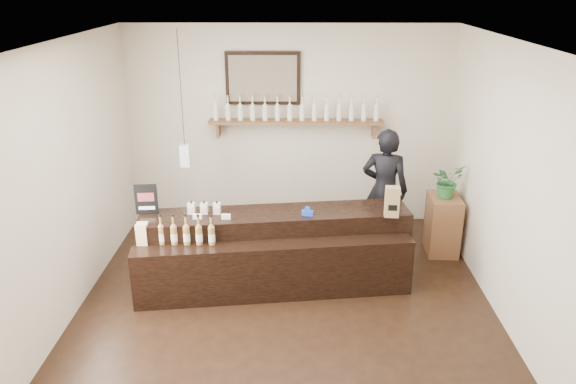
# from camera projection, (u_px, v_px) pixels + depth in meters

# --- Properties ---
(ground) EXTENTS (5.00, 5.00, 0.00)m
(ground) POSITION_uv_depth(u_px,v_px,m) (286.00, 311.00, 6.04)
(ground) COLOR black
(ground) RESTS_ON ground
(room_shell) EXTENTS (5.00, 5.00, 5.00)m
(room_shell) POSITION_uv_depth(u_px,v_px,m) (285.00, 160.00, 5.43)
(room_shell) COLOR beige
(room_shell) RESTS_ON ground
(back_wall_decor) EXTENTS (2.66, 0.96, 1.69)m
(back_wall_decor) POSITION_uv_depth(u_px,v_px,m) (278.00, 104.00, 7.63)
(back_wall_decor) COLOR brown
(back_wall_decor) RESTS_ON ground
(counter) EXTENTS (3.12, 1.21, 1.01)m
(counter) POSITION_uv_depth(u_px,v_px,m) (275.00, 252.00, 6.44)
(counter) COLOR black
(counter) RESTS_ON ground
(promo_sign) EXTENTS (0.25, 0.04, 0.35)m
(promo_sign) POSITION_uv_depth(u_px,v_px,m) (146.00, 199.00, 6.28)
(promo_sign) COLOR black
(promo_sign) RESTS_ON counter
(paper_bag) EXTENTS (0.17, 0.13, 0.34)m
(paper_bag) POSITION_uv_depth(u_px,v_px,m) (392.00, 202.00, 6.22)
(paper_bag) COLOR #987C49
(paper_bag) RESTS_ON counter
(tape_dispenser) EXTENTS (0.13, 0.07, 0.11)m
(tape_dispenser) POSITION_uv_depth(u_px,v_px,m) (308.00, 212.00, 6.28)
(tape_dispenser) COLOR #193FB4
(tape_dispenser) RESTS_ON counter
(side_cabinet) EXTENTS (0.40, 0.54, 0.76)m
(side_cabinet) POSITION_uv_depth(u_px,v_px,m) (443.00, 224.00, 7.23)
(side_cabinet) COLOR brown
(side_cabinet) RESTS_ON ground
(potted_plant) EXTENTS (0.50, 0.49, 0.43)m
(potted_plant) POSITION_uv_depth(u_px,v_px,m) (447.00, 181.00, 7.02)
(potted_plant) COLOR #28652E
(potted_plant) RESTS_ON side_cabinet
(shopkeeper) EXTENTS (0.76, 0.60, 1.83)m
(shopkeeper) POSITION_uv_depth(u_px,v_px,m) (385.00, 182.00, 7.14)
(shopkeeper) COLOR black
(shopkeeper) RESTS_ON ground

